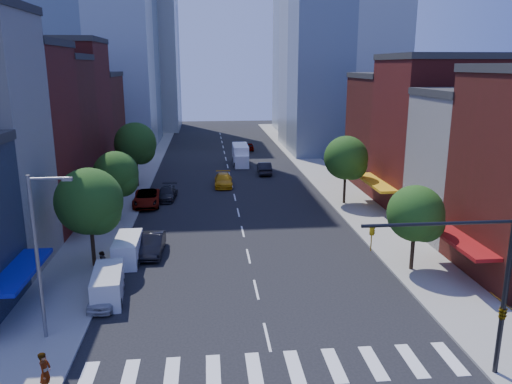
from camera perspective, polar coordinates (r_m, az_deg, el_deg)
ground at (r=28.50m, az=1.28°, el=-16.23°), size 220.00×220.00×0.00m
sidewalk_left at (r=66.62m, az=-13.76°, el=1.39°), size 5.00×120.00×0.15m
sidewalk_right at (r=67.77m, az=7.66°, el=1.89°), size 5.00×120.00×0.15m
crosswalk at (r=25.98m, az=2.14°, el=-19.56°), size 19.00×3.00×0.01m
bldg_left_3 at (r=56.72m, az=-24.27°, el=5.97°), size 12.00×8.00×15.00m
bldg_left_4 at (r=64.69m, az=-22.05°, el=7.96°), size 12.00×9.00×17.00m
bldg_left_5 at (r=74.01m, az=-19.91°, el=7.26°), size 12.00×10.00×13.00m
bldg_right_1 at (r=46.91m, az=25.26°, el=2.51°), size 12.00×8.00×12.00m
bldg_right_2 at (r=54.47m, az=20.64°, el=6.02°), size 12.00×10.00×15.00m
bldg_right_3 at (r=63.63m, az=16.63°, el=6.50°), size 12.00×10.00×13.00m
tower_far_w at (r=121.05m, az=-13.67°, el=20.33°), size 18.00×18.00×56.00m
traffic_signal at (r=25.89m, az=25.51°, el=-10.67°), size 7.24×2.24×8.00m
streetlight at (r=28.36m, az=-23.47°, el=-5.87°), size 2.25×0.25×9.00m
tree_left_near at (r=37.50m, az=-18.31°, el=-1.30°), size 4.80×4.80×7.30m
tree_left_mid at (r=48.06m, az=-15.55°, el=1.82°), size 4.20×4.20×6.65m
tree_left_far at (r=61.55m, az=-13.48°, el=5.24°), size 5.00×5.00×7.75m
tree_right_near at (r=36.95m, az=18.01°, el=-2.59°), size 4.00×4.00×6.20m
tree_right_far at (r=53.27m, az=10.41°, el=3.66°), size 4.60×4.60×7.20m
parked_car_front at (r=32.97m, az=-16.76°, el=-11.11°), size 1.94×4.06×1.34m
parked_car_second at (r=40.28m, az=-11.78°, el=-5.87°), size 1.82×4.91×1.60m
parked_car_third at (r=54.09m, az=-12.38°, el=-0.68°), size 2.94×5.95×1.62m
parked_car_rear at (r=56.12m, az=-10.16°, el=-0.14°), size 2.33×4.98×1.40m
cargo_van_near at (r=33.41m, az=-16.58°, el=-10.25°), size 2.21×4.59×1.89m
cargo_van_far at (r=39.11m, az=-14.46°, el=-6.43°), size 1.86×4.48×1.90m
taxi at (r=61.43m, az=-3.74°, el=1.36°), size 2.25×5.32×1.53m
traffic_car_oncoming at (r=68.32m, az=0.96°, el=2.75°), size 1.87×4.99×1.63m
traffic_car_far at (r=87.48m, az=-0.79°, el=5.21°), size 1.80×4.02×1.34m
box_truck at (r=74.61m, az=-1.77°, el=4.18°), size 2.35×7.32×2.94m
pedestrian_near at (r=25.52m, az=-22.96°, el=-18.45°), size 0.55×0.77×1.98m
pedestrian_far at (r=36.70m, az=-17.17°, el=-7.85°), size 0.85×1.00×1.78m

